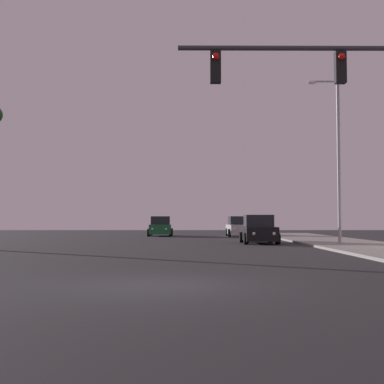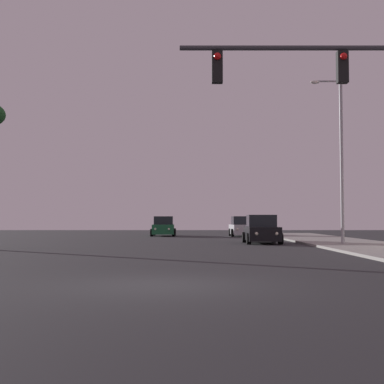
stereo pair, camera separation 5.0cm
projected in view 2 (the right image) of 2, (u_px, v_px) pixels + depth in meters
name	position (u px, v px, depth m)	size (l,w,h in m)	color
ground_plane	(157.00, 285.00, 11.40)	(120.00, 120.00, 0.00)	#28282B
car_green	(161.00, 227.00, 45.73)	(2.04, 4.33, 1.68)	#195933
car_black	(259.00, 230.00, 31.53)	(2.04, 4.33, 1.68)	black
car_silver	(239.00, 227.00, 45.03)	(2.04, 4.34, 1.68)	#B7B7BC
traffic_light_mast	(356.00, 101.00, 14.93)	(7.12, 0.36, 6.50)	#38383D
street_lamp	(336.00, 151.00, 29.05)	(1.74, 0.24, 9.00)	#99999E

